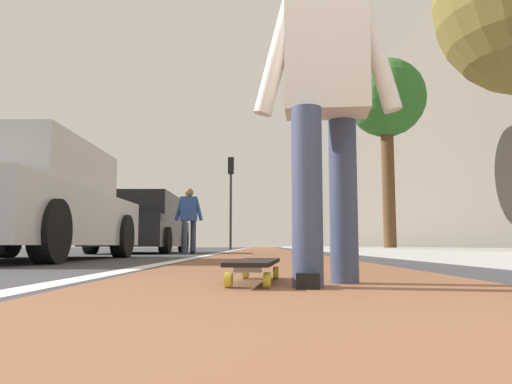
{
  "coord_description": "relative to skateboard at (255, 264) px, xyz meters",
  "views": [
    {
      "loc": [
        -0.98,
        0.16,
        0.19
      ],
      "look_at": [
        10.27,
        0.26,
        1.39
      ],
      "focal_mm": 35.23,
      "sensor_mm": 36.0,
      "label": 1
    }
  ],
  "objects": [
    {
      "name": "lane_stripe_white",
      "position": [
        18.45,
        0.98,
        -0.09
      ],
      "size": [
        52.0,
        0.16,
        0.01
      ],
      "primitive_type": "cube",
      "color": "silver",
      "rests_on": "ground"
    },
    {
      "name": "pedestrian_distant",
      "position": [
        8.72,
        1.57,
        0.75
      ],
      "size": [
        0.41,
        0.65,
        1.48
      ],
      "color": "#384260",
      "rests_on": "ground"
    },
    {
      "name": "traffic_light",
      "position": [
        21.36,
        1.38,
        2.95
      ],
      "size": [
        0.33,
        0.28,
        4.42
      ],
      "color": "#2D2D2D",
      "rests_on": "ground"
    },
    {
      "name": "parked_car_mid",
      "position": [
        10.07,
        2.93,
        0.6
      ],
      "size": [
        4.59,
        1.91,
        1.46
      ],
      "color": "black",
      "rests_on": "ground"
    },
    {
      "name": "street_tree_mid",
      "position": [
        9.58,
        -3.15,
        3.64
      ],
      "size": [
        1.94,
        1.94,
        4.79
      ],
      "color": "brown",
      "rests_on": "ground"
    },
    {
      "name": "parked_car_near",
      "position": [
        3.87,
        3.01,
        0.63
      ],
      "size": [
        4.44,
        2.05,
        1.49
      ],
      "color": "#B7B7BC",
      "rests_on": "ground"
    },
    {
      "name": "building_facade",
      "position": [
        20.45,
        -6.51,
        4.1
      ],
      "size": [
        40.0,
        1.2,
        8.4
      ],
      "primitive_type": "cube",
      "color": "#6C6358",
      "rests_on": "ground"
    },
    {
      "name": "skater_person",
      "position": [
        -0.15,
        -0.35,
        0.84
      ],
      "size": [
        0.45,
        0.72,
        1.64
      ],
      "color": "#384260",
      "rests_on": "ground"
    },
    {
      "name": "sidewalk_curb",
      "position": [
        16.45,
        -3.55,
        -0.02
      ],
      "size": [
        52.0,
        3.2,
        0.14
      ],
      "primitive_type": "cube",
      "color": "#9E9B93",
      "rests_on": "ground"
    },
    {
      "name": "skateboard",
      "position": [
        0.0,
        0.0,
        0.0
      ],
      "size": [
        0.86,
        0.28,
        0.11
      ],
      "color": "yellow",
      "rests_on": "ground"
    },
    {
      "name": "ground_plane",
      "position": [
        8.45,
        -0.19,
        -0.09
      ],
      "size": [
        80.0,
        80.0,
        0.0
      ],
      "primitive_type": "plane",
      "color": "#38383D"
    },
    {
      "name": "bike_lane_paint",
      "position": [
        22.45,
        -0.19,
        -0.09
      ],
      "size": [
        56.0,
        2.04,
        0.0
      ],
      "primitive_type": "cube",
      "color": "brown",
      "rests_on": "ground"
    }
  ]
}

